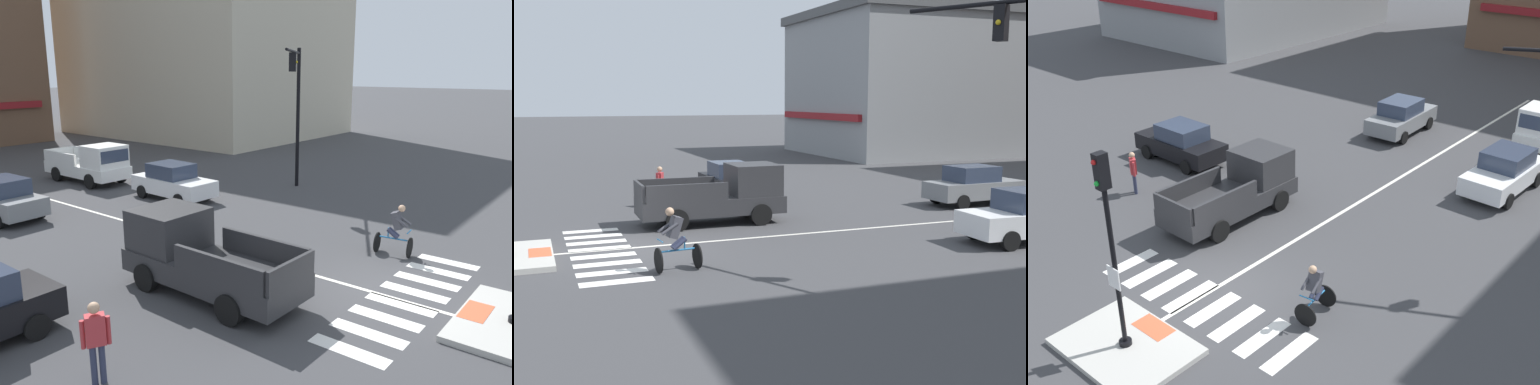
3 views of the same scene
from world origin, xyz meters
The scene contains 19 objects.
ground_plane centered at (0.00, 0.00, 0.00)m, with size 300.00×300.00×0.00m, color #3D3D3F.
tactile_pad_front centered at (0.00, -2.41, 0.15)m, with size 1.10×0.60×0.01m, color #DB5B38.
crosswalk_stripe_a centered at (-3.21, -0.73, 0.00)m, with size 0.44×1.80×0.01m, color silver.
crosswalk_stripe_b centered at (-2.29, -0.73, 0.00)m, with size 0.44×1.80×0.01m, color silver.
crosswalk_stripe_c centered at (-1.38, -0.73, 0.00)m, with size 0.44×1.80×0.01m, color silver.
crosswalk_stripe_d centered at (-0.46, -0.73, 0.00)m, with size 0.44×1.80×0.01m, color silver.
crosswalk_stripe_e centered at (0.46, -0.73, 0.00)m, with size 0.44×1.80×0.01m, color silver.
crosswalk_stripe_f centered at (1.38, -0.73, 0.00)m, with size 0.44×1.80×0.01m, color silver.
crosswalk_stripe_g centered at (2.29, -0.73, 0.00)m, with size 0.44×1.80×0.01m, color silver.
crosswalk_stripe_h centered at (3.21, -0.73, 0.00)m, with size 0.44×1.80×0.01m, color silver.
lane_centre_line centered at (-0.23, 10.00, 0.00)m, with size 0.14×28.00×0.01m, color silver.
traffic_light_mast centered at (8.24, 8.37, 4.45)m, with size 4.59×2.51×6.79m.
building_corner_right centered at (22.88, 28.35, 11.16)m, with size 17.64×22.20×22.28m.
car_white_eastbound_far centered at (3.36, 11.76, 0.81)m, with size 1.96×4.16×1.64m.
car_grey_westbound_distant centered at (-2.97, 14.81, 0.81)m, with size 1.97×4.17×1.64m.
pickup_truck_white_eastbound_distant centered at (3.07, 17.58, 0.98)m, with size 2.08×5.11×2.08m.
pickup_truck_charcoal_westbound_near centered at (-2.99, 3.87, 0.98)m, with size 2.10×5.12×2.08m.
cyclist centered at (2.77, 0.83, 0.87)m, with size 0.78×1.16×1.68m.
pedestrian_at_curb_left centered at (-7.16, 2.44, 0.98)m, with size 0.49×0.37×1.67m.
Camera 1 is at (-11.95, -5.11, 5.79)m, focal length 35.46 mm.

